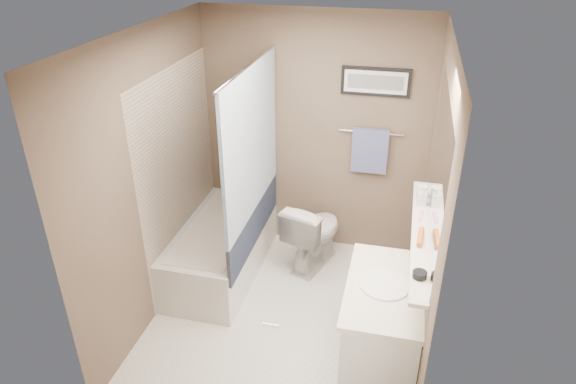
% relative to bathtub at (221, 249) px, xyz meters
% --- Properties ---
extents(ground, '(2.50, 2.50, 0.00)m').
position_rel_bathtub_xyz_m(ground, '(0.75, -0.50, -0.25)').
color(ground, silver).
rests_on(ground, ground).
extents(ceiling, '(2.20, 2.50, 0.04)m').
position_rel_bathtub_xyz_m(ceiling, '(0.75, -0.50, 2.13)').
color(ceiling, white).
rests_on(ceiling, wall_back).
extents(wall_back, '(2.20, 0.04, 2.40)m').
position_rel_bathtub_xyz_m(wall_back, '(0.75, 0.73, 0.95)').
color(wall_back, brown).
rests_on(wall_back, ground).
extents(wall_front, '(2.20, 0.04, 2.40)m').
position_rel_bathtub_xyz_m(wall_front, '(0.75, -1.73, 0.95)').
color(wall_front, brown).
rests_on(wall_front, ground).
extents(wall_left, '(0.04, 2.50, 2.40)m').
position_rel_bathtub_xyz_m(wall_left, '(-0.33, -0.50, 0.95)').
color(wall_left, brown).
rests_on(wall_left, ground).
extents(wall_right, '(0.04, 2.50, 2.40)m').
position_rel_bathtub_xyz_m(wall_right, '(1.83, -0.50, 0.95)').
color(wall_right, brown).
rests_on(wall_right, ground).
extents(tile_surround, '(0.02, 1.55, 2.00)m').
position_rel_bathtub_xyz_m(tile_surround, '(-0.34, -0.00, 0.75)').
color(tile_surround, '#BAA48D').
rests_on(tile_surround, wall_left).
extents(curtain_rod, '(0.02, 1.55, 0.02)m').
position_rel_bathtub_xyz_m(curtain_rod, '(0.35, -0.00, 1.80)').
color(curtain_rod, silver).
rests_on(curtain_rod, wall_left).
extents(curtain_upper, '(0.03, 1.45, 1.28)m').
position_rel_bathtub_xyz_m(curtain_upper, '(0.35, -0.00, 1.15)').
color(curtain_upper, silver).
rests_on(curtain_upper, curtain_rod).
extents(curtain_lower, '(0.03, 1.45, 0.36)m').
position_rel_bathtub_xyz_m(curtain_lower, '(0.35, -0.00, 0.33)').
color(curtain_lower, '#242D43').
rests_on(curtain_lower, curtain_rod).
extents(mirror, '(0.02, 1.60, 1.00)m').
position_rel_bathtub_xyz_m(mirror, '(1.84, -0.65, 1.37)').
color(mirror, silver).
rests_on(mirror, wall_right).
extents(shelf, '(0.12, 1.60, 0.03)m').
position_rel_bathtub_xyz_m(shelf, '(1.79, -0.65, 0.85)').
color(shelf, silver).
rests_on(shelf, wall_right).
extents(towel_bar, '(0.60, 0.02, 0.02)m').
position_rel_bathtub_xyz_m(towel_bar, '(1.30, 0.71, 1.05)').
color(towel_bar, silver).
rests_on(towel_bar, wall_back).
extents(towel, '(0.34, 0.05, 0.44)m').
position_rel_bathtub_xyz_m(towel, '(1.30, 0.69, 0.87)').
color(towel, '#838BBF').
rests_on(towel, towel_bar).
extents(art_frame, '(0.62, 0.02, 0.26)m').
position_rel_bathtub_xyz_m(art_frame, '(1.30, 0.73, 1.53)').
color(art_frame, black).
rests_on(art_frame, wall_back).
extents(art_mat, '(0.56, 0.00, 0.20)m').
position_rel_bathtub_xyz_m(art_mat, '(1.30, 0.71, 1.53)').
color(art_mat, white).
rests_on(art_mat, art_frame).
extents(art_image, '(0.50, 0.00, 0.13)m').
position_rel_bathtub_xyz_m(art_image, '(1.30, 0.71, 1.53)').
color(art_image, '#595959').
rests_on(art_image, art_mat).
extents(door, '(0.80, 0.02, 2.00)m').
position_rel_bathtub_xyz_m(door, '(1.30, -1.75, 0.75)').
color(door, silver).
rests_on(door, wall_front).
extents(door_handle, '(0.10, 0.02, 0.02)m').
position_rel_bathtub_xyz_m(door_handle, '(0.97, -1.69, 0.75)').
color(door_handle, silver).
rests_on(door_handle, door).
extents(bathtub, '(0.72, 1.51, 0.50)m').
position_rel_bathtub_xyz_m(bathtub, '(0.00, 0.00, 0.00)').
color(bathtub, silver).
rests_on(bathtub, ground).
extents(tub_rim, '(0.56, 1.36, 0.02)m').
position_rel_bathtub_xyz_m(tub_rim, '(-0.00, 0.00, 0.25)').
color(tub_rim, silver).
rests_on(tub_rim, bathtub).
extents(toilet, '(0.59, 0.79, 0.71)m').
position_rel_bathtub_xyz_m(toilet, '(0.85, 0.33, 0.11)').
color(toilet, silver).
rests_on(toilet, ground).
extents(vanity, '(0.51, 0.91, 0.80)m').
position_rel_bathtub_xyz_m(vanity, '(1.60, -0.97, 0.15)').
color(vanity, white).
rests_on(vanity, ground).
extents(countertop, '(0.54, 0.96, 0.04)m').
position_rel_bathtub_xyz_m(countertop, '(1.59, -0.97, 0.57)').
color(countertop, white).
rests_on(countertop, vanity).
extents(sink_basin, '(0.34, 0.34, 0.01)m').
position_rel_bathtub_xyz_m(sink_basin, '(1.58, -0.97, 0.60)').
color(sink_basin, white).
rests_on(sink_basin, countertop).
extents(faucet_spout, '(0.02, 0.02, 0.10)m').
position_rel_bathtub_xyz_m(faucet_spout, '(1.78, -0.97, 0.64)').
color(faucet_spout, silver).
rests_on(faucet_spout, countertop).
extents(faucet_knob, '(0.05, 0.05, 0.05)m').
position_rel_bathtub_xyz_m(faucet_knob, '(1.78, -0.87, 0.62)').
color(faucet_knob, silver).
rests_on(faucet_knob, countertop).
extents(candle_bowl_near, '(0.09, 0.09, 0.04)m').
position_rel_bathtub_xyz_m(candle_bowl_near, '(1.79, -1.19, 0.89)').
color(candle_bowl_near, black).
rests_on(candle_bowl_near, shelf).
extents(hair_brush_front, '(0.05, 0.22, 0.04)m').
position_rel_bathtub_xyz_m(hair_brush_front, '(1.79, -0.76, 0.89)').
color(hair_brush_front, '#CE5D1D').
rests_on(hair_brush_front, shelf).
extents(pink_comb, '(0.05, 0.16, 0.01)m').
position_rel_bathtub_xyz_m(pink_comb, '(1.79, -0.43, 0.87)').
color(pink_comb, pink).
rests_on(pink_comb, shelf).
extents(glass_jar, '(0.08, 0.08, 0.10)m').
position_rel_bathtub_xyz_m(glass_jar, '(1.79, -0.13, 0.92)').
color(glass_jar, white).
rests_on(glass_jar, shelf).
extents(soap_bottle, '(0.08, 0.08, 0.16)m').
position_rel_bathtub_xyz_m(soap_bottle, '(1.79, -0.25, 0.94)').
color(soap_bottle, '#999999').
rests_on(soap_bottle, shelf).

